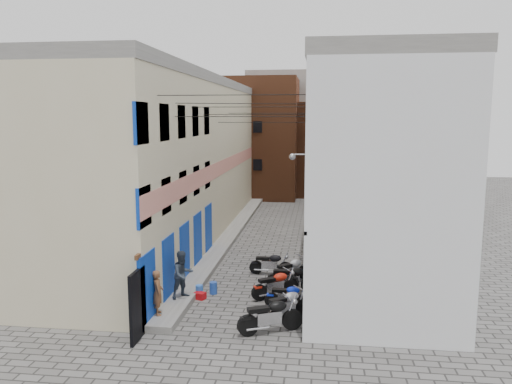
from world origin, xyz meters
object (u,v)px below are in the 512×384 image
at_px(motorcycle_d, 275,283).
at_px(motorcycle_g, 271,262).
at_px(motorcycle_c, 288,295).
at_px(motorcycle_f, 292,269).
at_px(person_a, 158,292).
at_px(water_jug_near, 199,291).
at_px(motorcycle_b, 287,303).
at_px(motorcycle_e, 291,277).
at_px(motorcycle_a, 270,314).
at_px(water_jug_far, 213,288).
at_px(person_b, 183,274).
at_px(red_crate, 200,296).

relative_size(motorcycle_d, motorcycle_g, 1.06).
height_order(motorcycle_c, motorcycle_f, motorcycle_f).
bearing_deg(person_a, water_jug_near, -39.04).
relative_size(motorcycle_c, water_jug_near, 3.81).
height_order(motorcycle_b, person_a, person_a).
xyz_separation_m(motorcycle_c, motorcycle_e, (0.02, 1.73, 0.11)).
distance_m(motorcycle_a, water_jug_far, 4.14).
bearing_deg(motorcycle_c, motorcycle_b, 0.68).
xyz_separation_m(motorcycle_b, motorcycle_e, (0.00, 2.75, 0.04)).
distance_m(motorcycle_a, water_jug_near, 4.19).
relative_size(motorcycle_a, person_a, 1.43).
bearing_deg(motorcycle_b, person_b, -140.73).
bearing_deg(motorcycle_a, person_a, -121.31).
bearing_deg(motorcycle_c, motorcycle_e, 179.00).
distance_m(motorcycle_e, water_jug_near, 3.62).
bearing_deg(person_a, motorcycle_g, -51.57).
height_order(motorcycle_d, water_jug_near, motorcycle_d).
bearing_deg(motorcycle_f, motorcycle_b, -40.41).
xyz_separation_m(motorcycle_a, motorcycle_b, (0.44, 1.16, -0.07)).
bearing_deg(motorcycle_e, motorcycle_c, 3.39).
bearing_deg(person_b, motorcycle_a, -78.42).
bearing_deg(motorcycle_e, motorcycle_g, -149.17).
distance_m(motorcycle_d, person_a, 4.59).
relative_size(person_a, water_jug_far, 3.27).
bearing_deg(person_b, person_a, -150.91).
relative_size(motorcycle_a, motorcycle_c, 1.29).
bearing_deg(person_b, motorcycle_e, -21.67).
bearing_deg(person_a, motorcycle_e, -71.70).
distance_m(motorcycle_a, person_b, 4.02).
relative_size(motorcycle_g, person_a, 1.23).
bearing_deg(motorcycle_c, motorcycle_d, -150.64).
height_order(motorcycle_e, water_jug_far, motorcycle_e).
relative_size(motorcycle_g, person_b, 1.07).
relative_size(motorcycle_c, person_a, 1.11).
relative_size(motorcycle_c, motorcycle_f, 0.85).
bearing_deg(motorcycle_d, motorcycle_e, 110.52).
bearing_deg(motorcycle_g, red_crate, -34.76).
bearing_deg(motorcycle_f, motorcycle_d, -56.16).
xyz_separation_m(motorcycle_b, motorcycle_c, (-0.02, 1.02, -0.07)).
height_order(motorcycle_a, motorcycle_f, motorcycle_a).
bearing_deg(motorcycle_b, motorcycle_g, 154.60).
height_order(motorcycle_a, motorcycle_b, motorcycle_a).
distance_m(motorcycle_b, motorcycle_g, 4.86).
bearing_deg(motorcycle_a, motorcycle_f, 150.65).
relative_size(motorcycle_f, person_b, 1.14).
relative_size(water_jug_far, red_crate, 1.14).
bearing_deg(motorcycle_a, water_jug_near, -158.65).
relative_size(motorcycle_f, red_crate, 4.86).
xyz_separation_m(motorcycle_e, motorcycle_f, (-0.05, 1.10, -0.02)).
height_order(motorcycle_c, water_jug_far, motorcycle_c).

